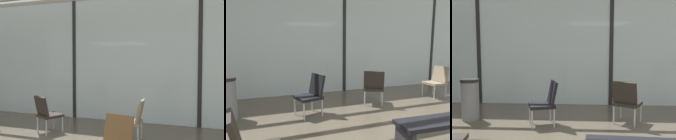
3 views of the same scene
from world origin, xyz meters
The scene contains 9 objects.
glass_curtain_wall centered at (0.00, 5.20, 1.71)m, with size 14.00×0.08×3.43m, color silver.
window_mullion_1 centered at (0.00, 5.20, 1.71)m, with size 0.10×0.12×3.43m, color black.
window_mullion_2 centered at (3.50, 5.20, 1.71)m, with size 0.10×0.12×3.43m, color black.
parked_airplane centered at (-1.31, 10.92, 2.14)m, with size 11.04×4.27×4.27m.
lounge_chair_2 centered at (-1.45, 3.34, 0.49)m, with size 0.64×0.61×0.87m.
lounge_chair_5 centered at (2.19, 3.58, 0.49)m, with size 0.55×0.50×0.87m.
lounge_chair_6 centered at (0.13, 3.51, 0.49)m, with size 0.67×0.69×0.87m.
waiting_bench centered at (0.04, 1.30, 0.36)m, with size 1.52×0.48×0.47m.
trash_bin centered at (-3.10, 3.62, 0.43)m, with size 0.38×0.38×0.86m.
Camera 2 is at (-2.34, -0.77, 1.55)m, focal length 32.43 mm.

